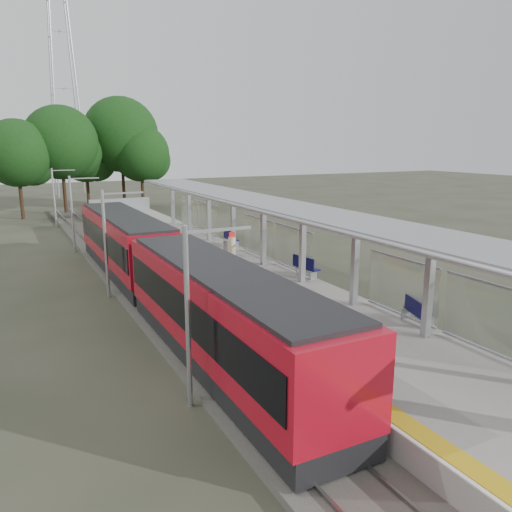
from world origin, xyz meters
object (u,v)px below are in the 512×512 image
(train, at_px, (161,268))
(info_pillar_far, at_px, (232,250))
(bench_far, at_px, (230,237))
(litter_bin, at_px, (227,248))
(bench_mid, at_px, (305,266))
(bench_near, at_px, (416,311))

(train, xyz_separation_m, info_pillar_far, (4.95, 3.04, -0.26))
(train, height_order, info_pillar_far, train)
(bench_far, relative_size, litter_bin, 1.70)
(bench_mid, height_order, info_pillar_far, info_pillar_far)
(bench_near, height_order, bench_mid, bench_mid)
(train, distance_m, bench_near, 11.22)
(bench_near, bearing_deg, bench_far, 109.70)
(bench_mid, bearing_deg, bench_far, 82.03)
(train, distance_m, bench_mid, 7.21)
(bench_near, distance_m, info_pillar_far, 11.90)
(info_pillar_far, xyz_separation_m, litter_bin, (0.71, 2.27, -0.33))
(train, relative_size, bench_mid, 17.12)
(bench_far, bearing_deg, info_pillar_far, -111.33)
(bench_far, bearing_deg, litter_bin, -116.34)
(bench_near, xyz_separation_m, info_pillar_far, (-2.16, 11.70, 0.27))
(bench_near, relative_size, bench_mid, 0.93)
(bench_mid, bearing_deg, bench_near, -98.80)
(bench_far, bearing_deg, train, -130.10)
(bench_mid, xyz_separation_m, info_pillar_far, (-2.15, 4.14, 0.23))
(bench_mid, bearing_deg, train, 162.39)
(bench_far, xyz_separation_m, info_pillar_far, (-2.02, -4.73, 0.23))
(bench_mid, relative_size, info_pillar_far, 0.89)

